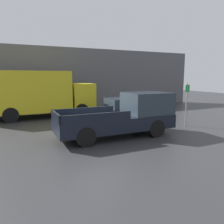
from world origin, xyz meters
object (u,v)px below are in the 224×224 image
car (124,109)px  parking_sign (187,102)px  pickup_truck (126,116)px  delivery_truck (37,93)px

car → parking_sign: 3.94m
pickup_truck → car: 3.84m
pickup_truck → delivery_truck: size_ratio=0.77×
delivery_truck → parking_sign: (7.48, -6.47, -0.34)m
delivery_truck → parking_sign: bearing=-40.9°
car → delivery_truck: 6.20m
parking_sign → car: bearing=128.3°
delivery_truck → pickup_truck: bearing=-64.0°
pickup_truck → car: (1.74, 3.42, -0.23)m
car → delivery_truck: bearing=146.0°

